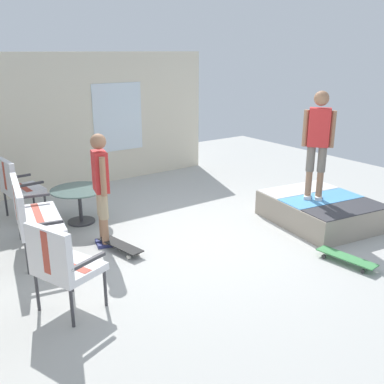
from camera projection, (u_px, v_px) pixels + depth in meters
ground_plane at (210, 244)px, 6.52m from camera, size 12.00×12.00×0.10m
house_facade at (75, 121)px, 8.77m from camera, size 0.23×6.00×2.66m
skate_ramp at (322, 210)px, 7.16m from camera, size 1.91×2.15×0.42m
patio_bench at (29, 212)px, 5.91m from camera, size 1.33×0.77×1.02m
patio_chair_near_house at (16, 183)px, 7.18m from camera, size 0.66×0.59×1.02m
patio_chair_by_wall at (60, 261)px, 4.54m from camera, size 0.77×0.73×1.02m
patio_table at (80, 199)px, 7.08m from camera, size 0.90×0.90×0.57m
person_watching at (101, 182)px, 6.10m from camera, size 0.47×0.30×1.62m
person_skater at (318, 137)px, 6.76m from camera, size 0.39×0.36×1.69m
skateboard_by_bench at (120, 245)px, 6.15m from camera, size 0.82×0.35×0.10m
skateboard_spare at (346, 258)px, 5.78m from camera, size 0.82×0.29×0.10m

